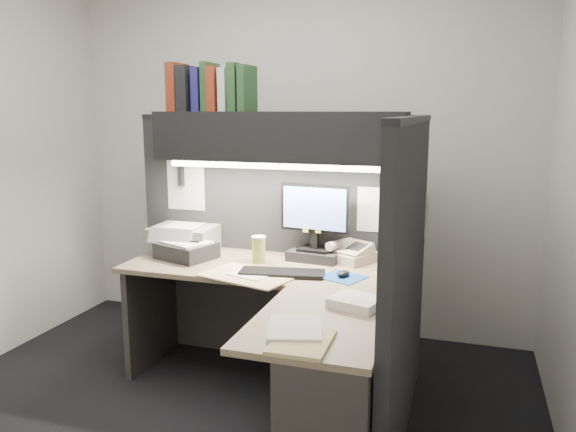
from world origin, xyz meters
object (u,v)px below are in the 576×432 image
(coffee_cup, at_px, (259,250))
(printer, at_px, (185,238))
(overhead_shelf, at_px, (279,136))
(desk, at_px, (287,354))
(telephone, at_px, (352,254))
(monitor, at_px, (315,231))
(notebook_stack, at_px, (187,251))
(keyboard, at_px, (282,273))

(coffee_cup, height_order, printer, printer)
(overhead_shelf, relative_size, coffee_cup, 9.98)
(desk, relative_size, telephone, 6.74)
(coffee_cup, xyz_separation_m, printer, (-0.58, 0.14, 0.00))
(monitor, bearing_deg, overhead_shelf, -170.57)
(monitor, xyz_separation_m, notebook_stack, (-0.79, -0.19, -0.14))
(overhead_shelf, height_order, printer, overhead_shelf)
(coffee_cup, height_order, notebook_stack, coffee_cup)
(overhead_shelf, height_order, monitor, overhead_shelf)
(telephone, bearing_deg, coffee_cup, -130.94)
(monitor, bearing_deg, keyboard, -98.60)
(desk, xyz_separation_m, printer, (-0.97, 0.76, 0.37))
(notebook_stack, bearing_deg, desk, -33.66)
(monitor, xyz_separation_m, telephone, (0.23, 0.06, -0.14))
(printer, height_order, notebook_stack, printer)
(telephone, bearing_deg, printer, -148.08)
(keyboard, height_order, printer, printer)
(desk, distance_m, overhead_shelf, 1.33)
(overhead_shelf, xyz_separation_m, keyboard, (0.14, -0.35, -0.76))
(desk, xyz_separation_m, notebook_stack, (-0.86, 0.57, 0.34))
(monitor, xyz_separation_m, coffee_cup, (-0.32, -0.15, -0.11))
(printer, bearing_deg, keyboard, -26.44)
(telephone, relative_size, notebook_stack, 0.76)
(overhead_shelf, bearing_deg, coffee_cup, -123.32)
(printer, bearing_deg, overhead_shelf, -3.41)
(keyboard, distance_m, telephone, 0.53)
(overhead_shelf, distance_m, printer, 0.96)
(keyboard, bearing_deg, overhead_shelf, 101.96)
(keyboard, xyz_separation_m, coffee_cup, (-0.22, 0.21, 0.07))
(printer, bearing_deg, notebook_stack, -62.61)
(desk, xyz_separation_m, telephone, (0.16, 0.82, 0.34))
(notebook_stack, bearing_deg, keyboard, -13.43)
(desk, distance_m, keyboard, 0.53)
(telephone, height_order, printer, printer)
(keyboard, distance_m, printer, 0.88)
(keyboard, relative_size, printer, 1.17)
(desk, bearing_deg, monitor, 95.18)
(notebook_stack, bearing_deg, monitor, 13.67)
(desk, bearing_deg, coffee_cup, 122.03)
(monitor, relative_size, printer, 1.17)
(telephone, relative_size, printer, 0.61)
(telephone, height_order, notebook_stack, same)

